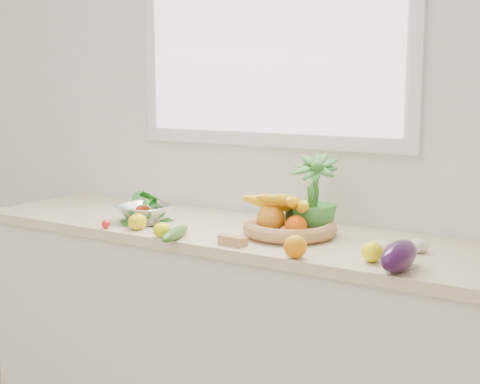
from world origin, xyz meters
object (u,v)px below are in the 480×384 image
Objects in this scene: cucumber at (175,234)px; fruit_basket at (289,222)px; eggplant at (399,256)px; apple at (143,213)px; potted_herb at (314,196)px; colander_with_spinach at (145,208)px.

fruit_basket is (0.32, 0.27, 0.03)m from cucumber.
eggplant reaches higher than cucumber.
apple is 0.22× the size of potted_herb.
fruit_basket reaches higher than colander_with_spinach.
potted_herb is (0.39, 0.34, 0.12)m from cucumber.
eggplant is 0.98× the size of cucumber.
cucumber is 0.53m from potted_herb.
eggplant is at bearing -6.98° from apple.
eggplant is 0.83m from cucumber.
apple is 0.73m from potted_herb.
fruit_basket is at bearing 155.31° from eggplant.
colander_with_spinach is (-0.30, 0.18, 0.04)m from cucumber.
apple is 0.19× the size of fruit_basket.
potted_herb is (-0.44, 0.30, 0.10)m from eggplant.
cucumber is at bearing -177.17° from eggplant.
potted_herb reaches higher than eggplant.
eggplant is at bearing -24.69° from fruit_basket.
potted_herb is 0.13m from fruit_basket.
fruit_basket is at bearing 8.60° from colander_with_spinach.
colander_with_spinach is at bearing 172.99° from eggplant.
colander_with_spinach is at bearing -171.40° from fruit_basket.
potted_herb reaches higher than fruit_basket.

